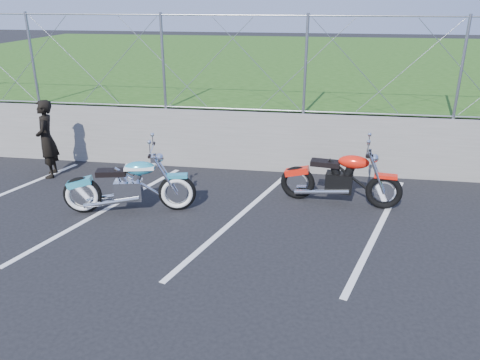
# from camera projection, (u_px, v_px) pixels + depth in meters

# --- Properties ---
(ground) EXTENTS (90.00, 90.00, 0.00)m
(ground) POSITION_uv_depth(u_px,v_px,m) (228.00, 246.00, 7.25)
(ground) COLOR black
(ground) RESTS_ON ground
(retaining_wall) EXTENTS (30.00, 0.22, 1.30)m
(retaining_wall) POSITION_uv_depth(u_px,v_px,m) (256.00, 141.00, 10.23)
(retaining_wall) COLOR slate
(retaining_wall) RESTS_ON ground
(grass_field) EXTENTS (30.00, 20.00, 1.30)m
(grass_field) POSITION_uv_depth(u_px,v_px,m) (285.00, 72.00, 19.42)
(grass_field) COLOR #224813
(grass_field) RESTS_ON ground
(chain_link_fence) EXTENTS (28.00, 0.03, 2.00)m
(chain_link_fence) POSITION_uv_depth(u_px,v_px,m) (257.00, 64.00, 9.62)
(chain_link_fence) COLOR gray
(chain_link_fence) RESTS_ON retaining_wall
(parking_lines) EXTENTS (18.29, 4.31, 0.01)m
(parking_lines) POSITION_uv_depth(u_px,v_px,m) (307.00, 222.00, 8.00)
(parking_lines) COLOR silver
(parking_lines) RESTS_ON ground
(cruiser_turquoise) EXTENTS (2.31, 0.77, 1.16)m
(cruiser_turquoise) POSITION_uv_depth(u_px,v_px,m) (131.00, 187.00, 8.25)
(cruiser_turquoise) COLOR black
(cruiser_turquoise) RESTS_ON ground
(naked_orange) EXTENTS (2.21, 0.75, 1.11)m
(naked_orange) POSITION_uv_depth(u_px,v_px,m) (342.00, 180.00, 8.55)
(naked_orange) COLOR black
(naked_orange) RESTS_ON ground
(person_standing) EXTENTS (0.56, 0.69, 1.64)m
(person_standing) POSITION_uv_depth(u_px,v_px,m) (47.00, 139.00, 9.77)
(person_standing) COLOR black
(person_standing) RESTS_ON ground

